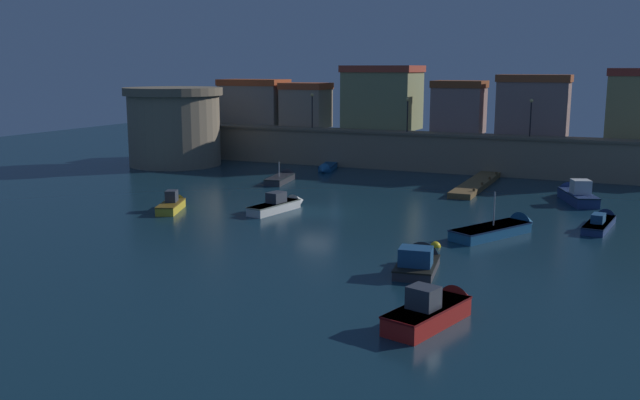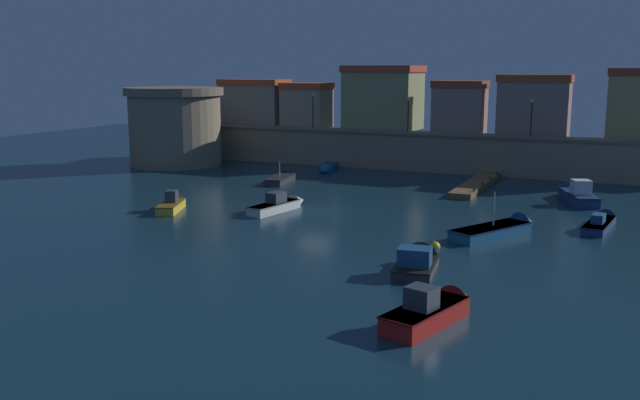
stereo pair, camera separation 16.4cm
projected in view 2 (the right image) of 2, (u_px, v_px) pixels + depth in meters
name	position (u px, v px, depth m)	size (l,w,h in m)	color
ground_plane	(315.00, 212.00, 49.53)	(130.53, 130.53, 0.00)	#112D3D
quay_wall	(412.00, 151.00, 69.73)	(49.18, 2.75, 3.78)	gray
old_town_backdrop	(410.00, 102.00, 72.48)	(47.28, 6.15, 6.73)	gray
fortress_tower	(175.00, 126.00, 72.87)	(10.17, 10.17, 8.04)	gray
pier_dock	(477.00, 184.00, 59.90)	(1.83, 12.83, 0.70)	brown
quay_lamp_0	(313.00, 105.00, 73.37)	(0.32, 0.32, 3.62)	black
quay_lamp_1	(408.00, 109.00, 69.17)	(0.32, 0.32, 3.33)	black
quay_lamp_2	(532.00, 112.00, 64.36)	(0.32, 0.32, 3.43)	black
moored_boat_0	(435.00, 309.00, 28.23)	(2.96, 5.77, 2.02)	red
moored_boat_1	(284.00, 177.00, 63.09)	(2.32, 5.91, 2.29)	#333338
moored_boat_2	(503.00, 228.00, 43.00)	(4.84, 7.11, 3.22)	#195689
moored_boat_3	(418.00, 261.00, 35.55)	(2.49, 4.89, 2.03)	#333338
moored_boat_4	(327.00, 168.00, 69.57)	(2.57, 5.98, 1.21)	#195689
moored_boat_5	(575.00, 194.00, 53.61)	(3.88, 6.70, 2.21)	navy
moored_boat_6	(281.00, 204.00, 50.15)	(2.23, 6.08, 1.67)	silver
moored_boat_7	(173.00, 204.00, 50.43)	(2.92, 4.85, 1.74)	gold
moored_boat_8	(602.00, 221.00, 45.19)	(2.00, 6.51, 1.41)	navy
mooring_buoy_0	(435.00, 247.00, 39.95)	(0.61, 0.61, 0.61)	yellow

